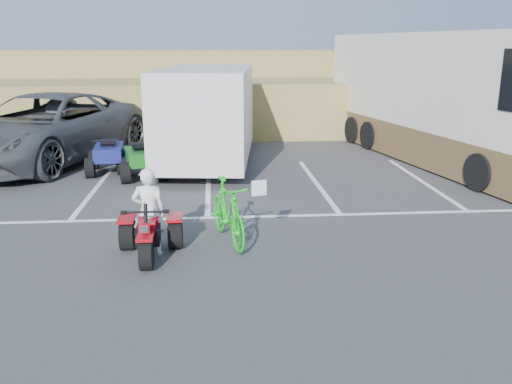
{
  "coord_description": "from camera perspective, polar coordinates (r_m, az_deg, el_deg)",
  "views": [
    {
      "loc": [
        0.15,
        -7.96,
        3.37
      ],
      "look_at": [
        0.84,
        0.65,
        1.0
      ],
      "focal_mm": 38.0,
      "sensor_mm": 36.0,
      "label": 1
    }
  ],
  "objects": [
    {
      "name": "ground",
      "position": [
        8.64,
        -5.23,
        -7.66
      ],
      "size": [
        100.0,
        100.0,
        0.0
      ],
      "primitive_type": "plane",
      "color": "#3D3D40",
      "rests_on": "ground"
    },
    {
      "name": "parking_stripes",
      "position": [
        12.51,
        -1.1,
        -0.27
      ],
      "size": [
        28.0,
        5.16,
        0.01
      ],
      "color": "white",
      "rests_on": "ground"
    },
    {
      "name": "grass_embankment",
      "position": [
        23.52,
        -4.98,
        10.53
      ],
      "size": [
        40.0,
        8.5,
        3.1
      ],
      "color": "olive",
      "rests_on": "ground"
    },
    {
      "name": "red_trike_atv",
      "position": [
        9.07,
        -11.07,
        -6.77
      ],
      "size": [
        1.09,
        1.44,
        0.92
      ],
      "primitive_type": null,
      "rotation": [
        0.0,
        0.0,
        0.02
      ],
      "color": "#A30911",
      "rests_on": "ground"
    },
    {
      "name": "rider",
      "position": [
        8.97,
        -11.23,
        -2.06
      ],
      "size": [
        0.54,
        0.36,
        1.47
      ],
      "primitive_type": "imported",
      "rotation": [
        0.0,
        0.0,
        3.16
      ],
      "color": "white",
      "rests_on": "ground"
    },
    {
      "name": "green_dirt_bike",
      "position": [
        9.41,
        -3.01,
        -2.09
      ],
      "size": [
        0.98,
        1.92,
        1.11
      ],
      "primitive_type": "imported",
      "rotation": [
        0.0,
        0.0,
        0.26
      ],
      "color": "#14BF19",
      "rests_on": "ground"
    },
    {
      "name": "grey_pickup",
      "position": [
        16.98,
        -21.38,
        6.23
      ],
      "size": [
        5.46,
        7.81,
        1.98
      ],
      "primitive_type": "imported",
      "rotation": [
        0.0,
        0.0,
        -0.34
      ],
      "color": "#414448",
      "rests_on": "ground"
    },
    {
      "name": "cargo_trailer",
      "position": [
        15.57,
        -5.1,
        8.29
      ],
      "size": [
        2.95,
        6.06,
        2.73
      ],
      "rotation": [
        0.0,
        0.0,
        -0.11
      ],
      "color": "silver",
      "rests_on": "ground"
    },
    {
      "name": "rv_motorhome",
      "position": [
        17.1,
        18.92,
        8.5
      ],
      "size": [
        4.5,
        10.39,
        3.63
      ],
      "rotation": [
        0.0,
        0.0,
        0.2
      ],
      "color": "silver",
      "rests_on": "ground"
    },
    {
      "name": "quad_atv_blue",
      "position": [
        15.19,
        -15.09,
        1.99
      ],
      "size": [
        1.3,
        1.65,
        1.0
      ],
      "primitive_type": null,
      "rotation": [
        0.0,
        0.0,
        0.11
      ],
      "color": "navy",
      "rests_on": "ground"
    },
    {
      "name": "quad_atv_green",
      "position": [
        14.45,
        -11.93,
        1.51
      ],
      "size": [
        1.49,
        1.77,
        1.01
      ],
      "primitive_type": null,
      "rotation": [
        0.0,
        0.0,
        0.25
      ],
      "color": "#155D19",
      "rests_on": "ground"
    }
  ]
}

